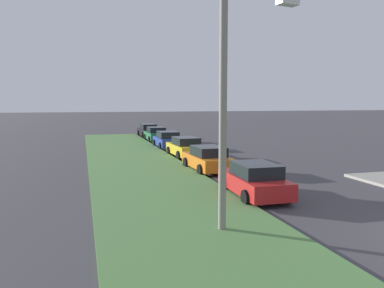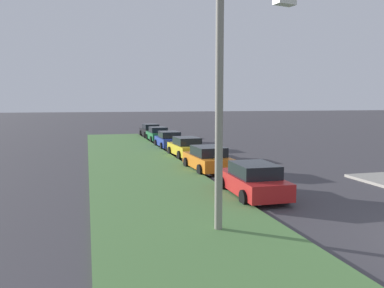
% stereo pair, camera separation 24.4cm
% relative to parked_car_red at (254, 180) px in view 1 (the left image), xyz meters
% --- Properties ---
extents(grass_median, '(60.00, 6.00, 0.12)m').
position_rel_parked_car_red_xyz_m(grass_median, '(2.84, 3.75, -0.66)').
color(grass_median, '#517F42').
rests_on(grass_median, ground).
extents(parked_car_red, '(4.35, 2.11, 1.47)m').
position_rel_parked_car_red_xyz_m(parked_car_red, '(0.00, 0.00, 0.00)').
color(parked_car_red, red).
rests_on(parked_car_red, ground).
extents(parked_car_orange, '(4.37, 2.15, 1.47)m').
position_rel_parked_car_red_xyz_m(parked_car_orange, '(6.49, -0.01, 0.00)').
color(parked_car_orange, orange).
rests_on(parked_car_orange, ground).
extents(parked_car_yellow, '(4.38, 2.17, 1.47)m').
position_rel_parked_car_red_xyz_m(parked_car_yellow, '(12.51, -0.25, 0.00)').
color(parked_car_yellow, gold).
rests_on(parked_car_yellow, ground).
extents(parked_car_blue, '(4.31, 2.04, 1.47)m').
position_rel_parked_car_red_xyz_m(parked_car_blue, '(18.30, -0.15, 0.00)').
color(parked_car_blue, '#23389E').
rests_on(parked_car_blue, ground).
extents(parked_car_green, '(4.32, 2.05, 1.47)m').
position_rel_parked_car_red_xyz_m(parked_car_green, '(24.48, -0.26, 0.00)').
color(parked_car_green, '#1E6B38').
rests_on(parked_car_green, ground).
extents(parked_car_black, '(4.38, 2.17, 1.47)m').
position_rel_parked_car_red_xyz_m(parked_car_black, '(29.99, -0.37, 0.00)').
color(parked_car_black, black).
rests_on(parked_car_black, ground).
extents(streetlight, '(0.86, 2.85, 7.50)m').
position_rel_parked_car_red_xyz_m(streetlight, '(-3.87, 2.56, 3.67)').
color(streetlight, gray).
rests_on(streetlight, ground).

